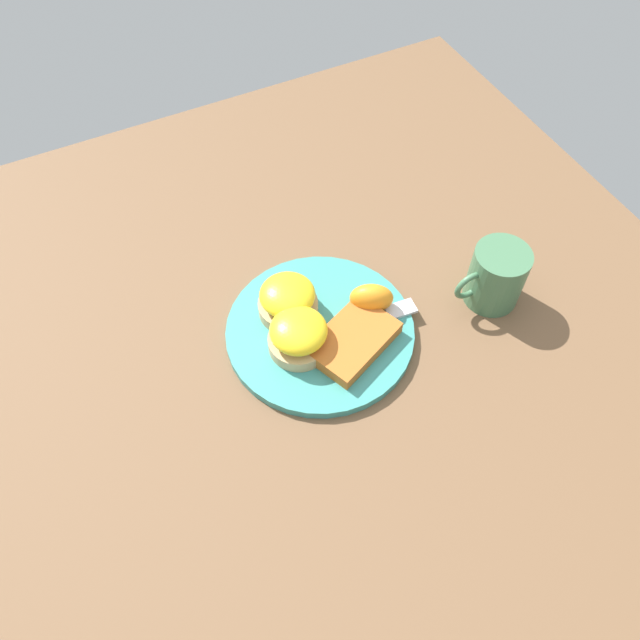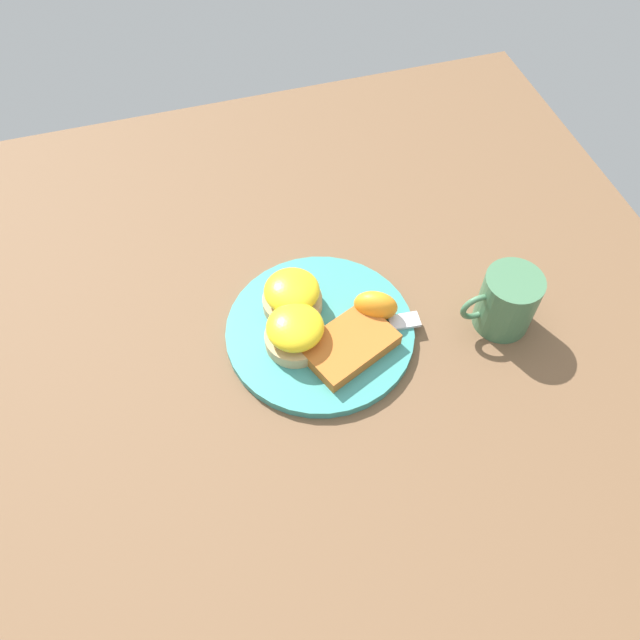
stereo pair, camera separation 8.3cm
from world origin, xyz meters
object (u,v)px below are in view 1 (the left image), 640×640
Objects in this scene: fork at (356,324)px; cup at (496,276)px; hashbrown_patty at (353,340)px; orange_wedge at (371,298)px; sandwich_benedict_left at (288,300)px; sandwich_benedict_right at (299,335)px.

fork is 0.20m from cup.
orange_wedge is at bearing -139.81° from hashbrown_patty.
hashbrown_patty is at bearing 121.20° from sandwich_benedict_left.
fork is at bearing 29.44° from orange_wedge.
sandwich_benedict_right is 0.40× the size of fork.
orange_wedge reaches higher than hashbrown_patty.
sandwich_benedict_right is at bearing -2.67° from fork.
sandwich_benedict_left is 0.10m from fork.
sandwich_benedict_right reaches higher than orange_wedge.
fork is at bearing 177.33° from sandwich_benedict_right.
cup is at bearing 163.04° from orange_wedge.
hashbrown_patty is 1.10× the size of cup.
sandwich_benedict_left is 0.40× the size of fork.
orange_wedge is at bearing 156.69° from sandwich_benedict_left.
hashbrown_patty is 0.58× the size of fork.
sandwich_benedict_left is 0.06m from sandwich_benedict_right.
hashbrown_patty is at bearing 40.19° from orange_wedge.
sandwich_benedict_left is at bearing -58.80° from hashbrown_patty.
sandwich_benedict_right is 0.12m from orange_wedge.
hashbrown_patty is 1.99× the size of orange_wedge.
hashbrown_patty is 0.03m from fork.
orange_wedge is at bearing -16.96° from cup.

